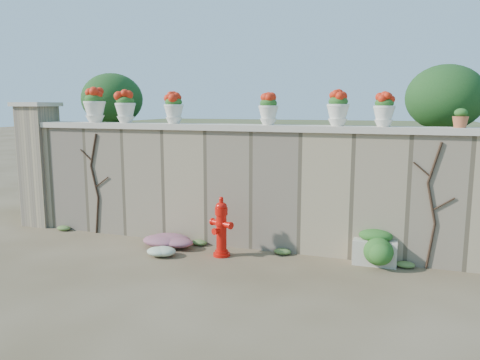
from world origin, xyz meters
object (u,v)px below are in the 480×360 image
at_px(planter_box, 375,248).
at_px(urn_pot_0, 95,106).
at_px(terracotta_pot, 460,119).
at_px(fire_hydrant, 221,227).

height_order(planter_box, urn_pot_0, urn_pot_0).
height_order(planter_box, terracotta_pot, terracotta_pot).
bearing_deg(planter_box, urn_pot_0, 176.29).
bearing_deg(urn_pot_0, planter_box, -2.74).
relative_size(fire_hydrant, terracotta_pot, 3.61).
height_order(fire_hydrant, planter_box, fire_hydrant).
relative_size(fire_hydrant, planter_box, 1.48).
xyz_separation_m(urn_pot_0, terracotta_pot, (6.31, 0.00, -0.19)).
xyz_separation_m(fire_hydrant, urn_pot_0, (-2.85, 0.70, 1.93)).
bearing_deg(urn_pot_0, terracotta_pot, 0.00).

